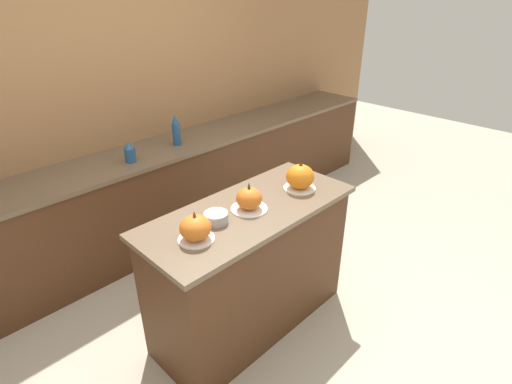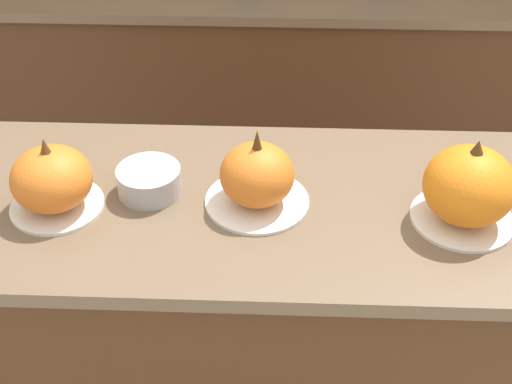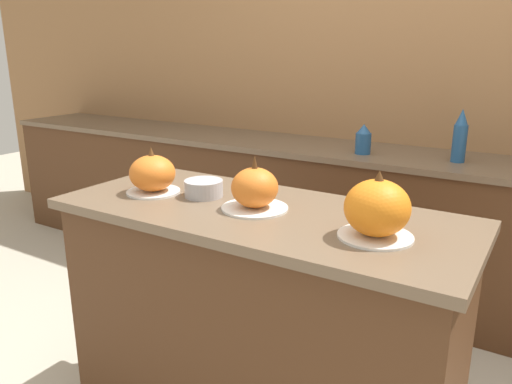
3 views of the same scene
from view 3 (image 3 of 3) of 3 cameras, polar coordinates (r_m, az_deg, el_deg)
wall_back at (r=3.24m, az=16.73°, el=11.25°), size 8.00×0.06×2.50m
kitchen_island at (r=1.92m, az=0.31°, el=-15.53°), size 1.46×0.62×0.95m
back_counter at (r=3.09m, az=13.91°, el=-3.86°), size 6.00×0.60×0.91m
pumpkin_cake_left at (r=1.94m, az=-11.75°, el=1.97°), size 0.20×0.20×0.18m
pumpkin_cake_center at (r=1.70m, az=-0.15°, el=0.27°), size 0.23×0.23×0.19m
pumpkin_cake_right at (r=1.48m, az=13.66°, el=-1.95°), size 0.22×0.22×0.20m
bottle_tall at (r=2.82m, az=22.29°, el=5.85°), size 0.07×0.07×0.28m
bottle_short at (r=2.90m, az=12.17°, el=5.87°), size 0.09×0.09×0.17m
mixing_bowl at (r=1.87m, az=-6.00°, el=0.42°), size 0.14×0.14×0.06m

